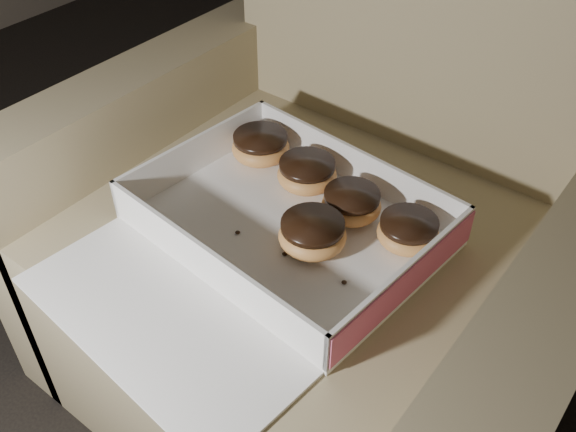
# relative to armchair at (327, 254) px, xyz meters

# --- Properties ---
(armchair) EXTENTS (0.80, 0.68, 0.84)m
(armchair) POSITION_rel_armchair_xyz_m (0.00, 0.00, 0.00)
(armchair) COLOR #8F7F5B
(armchair) RESTS_ON floor
(bakery_box) EXTENTS (0.43, 0.50, 0.07)m
(bakery_box) POSITION_rel_armchair_xyz_m (-0.01, -0.13, 0.12)
(bakery_box) COLOR white
(bakery_box) RESTS_ON armchair
(donut_a) EXTENTS (0.09, 0.09, 0.04)m
(donut_a) POSITION_rel_armchair_xyz_m (-0.04, -0.00, 0.14)
(donut_a) COLOR #E2A44F
(donut_a) RESTS_ON bakery_box
(donut_b) EXTENTS (0.08, 0.08, 0.04)m
(donut_b) POSITION_rel_armchair_xyz_m (0.14, -0.02, 0.14)
(donut_b) COLOR #E2A44F
(donut_b) RESTS_ON bakery_box
(donut_c) EXTENTS (0.09, 0.09, 0.05)m
(donut_c) POSITION_rel_armchair_xyz_m (0.04, -0.11, 0.14)
(donut_c) COLOR #E2A44F
(donut_c) RESTS_ON bakery_box
(donut_d) EXTENTS (0.08, 0.08, 0.04)m
(donut_d) POSITION_rel_armchair_xyz_m (0.05, -0.02, 0.14)
(donut_d) COLOR #E2A44F
(donut_d) RESTS_ON bakery_box
(donut_e) EXTENTS (0.09, 0.09, 0.05)m
(donut_e) POSITION_rel_armchair_xyz_m (-0.14, 0.01, 0.14)
(donut_e) COLOR #E2A44F
(donut_e) RESTS_ON bakery_box
(crumb_a) EXTENTS (0.01, 0.01, 0.00)m
(crumb_a) POSITION_rel_armchair_xyz_m (-0.05, -0.15, 0.12)
(crumb_a) COLOR black
(crumb_a) RESTS_ON bakery_box
(crumb_b) EXTENTS (0.01, 0.01, 0.00)m
(crumb_b) POSITION_rel_armchair_xyz_m (0.02, -0.14, 0.12)
(crumb_b) COLOR black
(crumb_b) RESTS_ON bakery_box
(crumb_c) EXTENTS (0.01, 0.01, 0.00)m
(crumb_c) POSITION_rel_armchair_xyz_m (0.11, -0.13, 0.12)
(crumb_c) COLOR black
(crumb_c) RESTS_ON bakery_box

